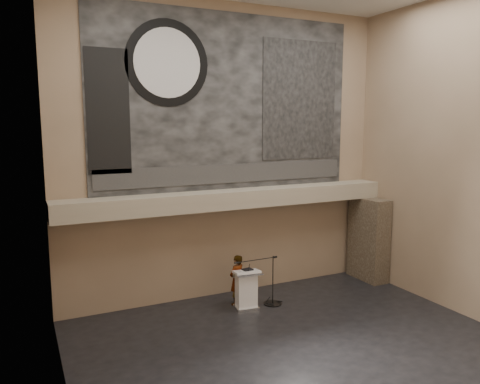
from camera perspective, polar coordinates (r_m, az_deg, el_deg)
floor at (r=11.39m, az=7.36°, el=-18.38°), size 10.00×10.00×0.00m
wall_back at (r=13.71m, az=-1.45°, el=4.79°), size 10.00×0.02×8.50m
wall_front at (r=7.23m, az=25.52°, el=0.60°), size 10.00×0.02×8.50m
wall_left at (r=8.55m, az=-21.45°, el=1.94°), size 0.02×8.00×8.50m
wall_right at (r=13.61m, az=25.73°, el=3.92°), size 0.02×8.00×8.50m
soffit at (r=13.49m, az=-0.73°, el=-0.82°), size 10.00×0.80×0.50m
sprinkler_left at (r=12.92m, az=-7.10°, el=-2.57°), size 0.04×0.04×0.06m
sprinkler_right at (r=14.39m, az=6.23°, el=-1.42°), size 0.04×0.04×0.06m
banner at (r=13.66m, az=-1.42°, el=10.86°), size 8.00×0.05×5.00m
banner_text_strip at (r=13.70m, az=-1.32°, el=2.27°), size 7.76×0.02×0.55m
banner_clock_rim at (r=13.07m, az=-8.84°, el=15.27°), size 2.30×0.02×2.30m
banner_clock_face at (r=13.05m, az=-8.82°, el=15.28°), size 1.84×0.02×1.84m
banner_building_print at (r=14.78m, az=7.32°, el=11.01°), size 2.60×0.02×3.60m
banner_brick_print at (r=12.61m, az=-15.78°, el=9.38°), size 1.10×0.02×3.20m
stone_pier at (r=15.96m, az=15.38°, el=-5.53°), size 0.60×1.40×2.70m
lectern at (r=13.20m, az=0.77°, el=-11.81°), size 0.75×0.58×1.13m
binder at (r=13.05m, az=0.92°, el=-9.44°), size 0.30×0.25×0.04m
papers at (r=12.96m, az=0.60°, el=-9.63°), size 0.22×0.29×0.00m
speaker_person at (r=13.44m, az=-0.39°, el=-10.68°), size 0.62×0.52×1.44m
mic_stand at (r=13.66m, az=3.85°, el=-12.67°), size 1.47×0.52×1.41m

